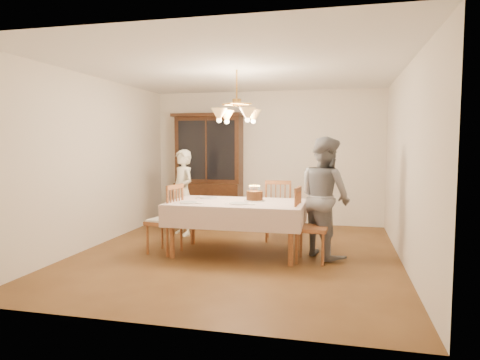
% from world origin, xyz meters
% --- Properties ---
extents(ground, '(5.00, 5.00, 0.00)m').
position_xyz_m(ground, '(0.00, 0.00, 0.00)').
color(ground, '#573618').
rests_on(ground, ground).
extents(room_shell, '(5.00, 5.00, 5.00)m').
position_xyz_m(room_shell, '(0.00, 0.00, 1.58)').
color(room_shell, white).
rests_on(room_shell, ground).
extents(dining_table, '(1.90, 1.10, 0.76)m').
position_xyz_m(dining_table, '(0.00, 0.00, 0.68)').
color(dining_table, brown).
rests_on(dining_table, ground).
extents(china_hutch, '(1.38, 0.54, 2.16)m').
position_xyz_m(china_hutch, '(-1.12, 2.25, 1.04)').
color(china_hutch, black).
rests_on(china_hutch, ground).
extents(chair_far_side, '(0.48, 0.46, 1.00)m').
position_xyz_m(chair_far_side, '(0.46, 0.98, 0.44)').
color(chair_far_side, brown).
rests_on(chair_far_side, ground).
extents(chair_left_end, '(0.50, 0.52, 1.00)m').
position_xyz_m(chair_left_end, '(-1.03, -0.17, 0.45)').
color(chair_left_end, brown).
rests_on(chair_left_end, ground).
extents(chair_right_end, '(0.45, 0.47, 1.00)m').
position_xyz_m(chair_right_end, '(1.05, -0.14, 0.44)').
color(chair_right_end, brown).
rests_on(chair_right_end, ground).
extents(elderly_woman, '(0.64, 0.62, 1.48)m').
position_xyz_m(elderly_woman, '(-1.21, 1.04, 0.74)').
color(elderly_woman, '#F0E8CB').
rests_on(elderly_woman, ground).
extents(adult_in_grey, '(1.01, 1.03, 1.68)m').
position_xyz_m(adult_in_grey, '(1.22, 0.19, 0.84)').
color(adult_in_grey, slate).
rests_on(adult_in_grey, ground).
extents(birthday_cake, '(0.30, 0.30, 0.23)m').
position_xyz_m(birthday_cake, '(0.23, 0.13, 0.83)').
color(birthday_cake, white).
rests_on(birthday_cake, dining_table).
extents(place_setting_near_left, '(0.39, 0.24, 0.02)m').
position_xyz_m(place_setting_near_left, '(-0.61, -0.29, 0.77)').
color(place_setting_near_left, white).
rests_on(place_setting_near_left, dining_table).
extents(place_setting_near_right, '(0.41, 0.26, 0.02)m').
position_xyz_m(place_setting_near_right, '(0.10, -0.22, 0.77)').
color(place_setting_near_right, white).
rests_on(place_setting_near_right, dining_table).
extents(place_setting_far_left, '(0.41, 0.26, 0.02)m').
position_xyz_m(place_setting_far_left, '(-0.48, 0.24, 0.77)').
color(place_setting_far_left, white).
rests_on(place_setting_far_left, dining_table).
extents(chandelier, '(0.62, 0.62, 0.73)m').
position_xyz_m(chandelier, '(-0.00, -0.00, 1.98)').
color(chandelier, '#BF8C3F').
rests_on(chandelier, ground).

